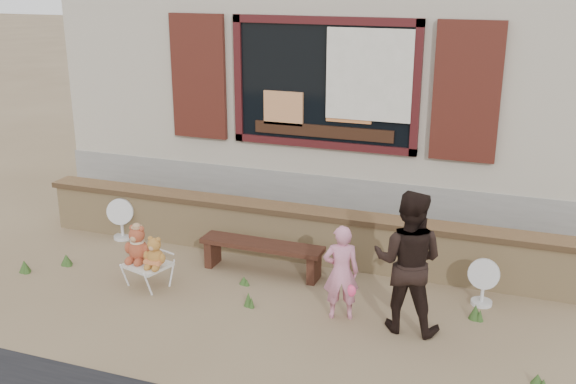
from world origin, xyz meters
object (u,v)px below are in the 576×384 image
at_px(folding_chair, 148,266).
at_px(child, 341,272).
at_px(adult, 408,261).
at_px(bench, 262,251).
at_px(teddy_bear_right, 155,251).
at_px(teddy_bear_left, 138,243).

relative_size(folding_chair, child, 0.54).
bearing_deg(folding_chair, adult, 17.76).
bearing_deg(bench, folding_chair, -143.32).
distance_m(bench, folding_chair, 1.34).
bearing_deg(bench, child, -31.46).
xyz_separation_m(bench, child, (1.18, -0.73, 0.23)).
bearing_deg(teddy_bear_right, teddy_bear_left, 180.00).
bearing_deg(bench, teddy_bear_right, -138.25).
bearing_deg(adult, teddy_bear_left, 2.09).
bearing_deg(adult, teddy_bear_right, 3.77).
bearing_deg(teddy_bear_left, teddy_bear_right, -0.00).
relative_size(teddy_bear_left, adult, 0.30).
distance_m(bench, child, 1.41).
xyz_separation_m(folding_chair, child, (2.26, 0.05, 0.25)).
distance_m(bench, teddy_bear_left, 1.44).
xyz_separation_m(folding_chair, teddy_bear_right, (0.13, -0.04, 0.21)).
relative_size(teddy_bear_right, adult, 0.25).
bearing_deg(bench, teddy_bear_left, -147.79).
bearing_deg(teddy_bear_left, adult, 16.96).
relative_size(bench, teddy_bear_left, 3.42).
height_order(child, adult, adult).
bearing_deg(child, folding_chair, -16.42).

